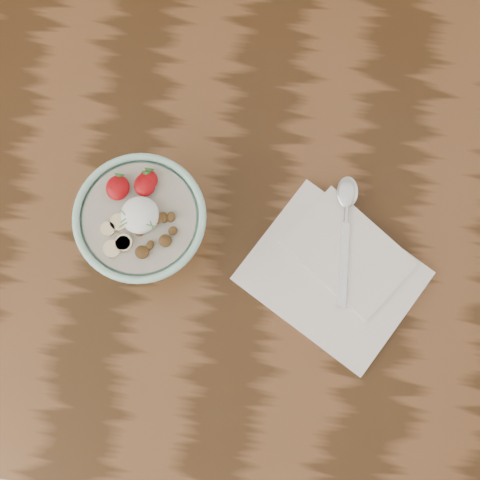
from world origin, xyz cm
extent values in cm
cube|color=#361F0D|center=(0.00, 0.00, 73.00)|extent=(160.00, 90.00, 4.00)
cylinder|color=#A1D9C1|center=(-15.04, -6.39, 75.59)|extent=(8.26, 8.26, 1.18)
torus|color=#A1D9C1|center=(-15.04, -6.39, 85.23)|extent=(18.78, 18.78, 1.08)
cylinder|color=#BDB49D|center=(-15.04, -6.39, 84.64)|extent=(15.93, 15.93, 0.98)
ellipsoid|color=white|center=(-14.83, -6.26, 86.16)|extent=(5.36, 5.36, 2.95)
ellipsoid|color=#97070B|center=(-18.55, -2.79, 86.05)|extent=(3.33, 3.66, 1.83)
cone|color=#286623|center=(-18.55, -1.29, 86.35)|extent=(1.40, 1.03, 1.52)
ellipsoid|color=#97070B|center=(-14.88, -1.85, 85.97)|extent=(3.06, 3.37, 1.68)
cone|color=#286623|center=(-14.88, -0.47, 86.27)|extent=(1.40, 1.03, 1.52)
ellipsoid|color=#97070B|center=(-14.58, -1.15, 85.90)|extent=(2.79, 3.07, 1.53)
cone|color=#286623|center=(-14.58, 0.10, 86.20)|extent=(1.40, 1.03, 1.52)
cylinder|color=beige|center=(-19.02, -8.68, 85.53)|extent=(2.01, 2.01, 0.70)
cylinder|color=beige|center=(-16.53, -10.37, 85.53)|extent=(2.00, 2.00, 0.70)
cylinder|color=beige|center=(-16.49, -10.30, 85.53)|extent=(2.37, 2.37, 0.70)
cylinder|color=beige|center=(-17.70, -7.54, 85.53)|extent=(2.39, 2.39, 0.70)
cylinder|color=beige|center=(-17.97, -11.35, 85.53)|extent=(2.47, 2.47, 0.70)
ellipsoid|color=brown|center=(-10.06, -7.73, 85.56)|extent=(1.78, 1.77, 0.74)
ellipsoid|color=brown|center=(-12.87, -10.18, 85.63)|extent=(1.25, 1.56, 0.89)
ellipsoid|color=brown|center=(-13.77, -11.31, 85.79)|extent=(2.33, 2.25, 1.13)
ellipsoid|color=brown|center=(-10.85, -9.29, 85.77)|extent=(2.57, 2.56, 1.34)
ellipsoid|color=brown|center=(-10.60, -5.87, 85.68)|extent=(1.15, 1.59, 1.02)
ellipsoid|color=brown|center=(-13.57, -11.21, 85.73)|extent=(2.20, 2.26, 1.14)
ellipsoid|color=brown|center=(-12.47, -6.23, 85.78)|extent=(2.12, 2.22, 1.09)
ellipsoid|color=brown|center=(-11.59, -6.06, 85.70)|extent=(1.70, 1.94, 0.96)
ellipsoid|color=brown|center=(-14.61, -8.46, 85.61)|extent=(1.78, 1.81, 0.88)
cylinder|color=#51923D|center=(-16.69, -8.11, 87.13)|extent=(1.08, 0.96, 0.22)
cylinder|color=#51923D|center=(-16.01, -5.85, 87.13)|extent=(0.74, 1.26, 0.23)
cylinder|color=#51923D|center=(-14.71, -7.38, 87.13)|extent=(0.99, 1.32, 0.23)
cylinder|color=#51923D|center=(-15.82, -5.17, 87.13)|extent=(1.12, 0.32, 0.22)
cylinder|color=#51923D|center=(-16.67, -7.43, 87.13)|extent=(0.93, 0.95, 0.22)
cylinder|color=#51923D|center=(-16.85, -6.56, 87.13)|extent=(1.08, 0.94, 0.22)
cylinder|color=#51923D|center=(-15.85, -6.69, 87.13)|extent=(1.03, 0.74, 0.22)
cylinder|color=#51923D|center=(-15.63, -5.74, 87.13)|extent=(1.01, 0.82, 0.22)
cylinder|color=#51923D|center=(-13.44, -6.67, 87.13)|extent=(0.61, 1.65, 0.24)
cylinder|color=#51923D|center=(-14.42, -5.18, 87.13)|extent=(1.00, 0.77, 0.22)
cylinder|color=#51923D|center=(-14.90, -4.90, 87.13)|extent=(1.54, 0.42, 0.23)
cylinder|color=#51923D|center=(-12.96, -7.44, 87.13)|extent=(0.89, 1.41, 0.23)
cylinder|color=#51923D|center=(-13.20, -7.70, 87.13)|extent=(1.65, 0.27, 0.24)
cube|color=white|center=(13.72, -9.42, 75.47)|extent=(30.74, 29.00, 0.93)
cube|color=white|center=(15.59, -5.69, 76.21)|extent=(21.44, 20.17, 0.56)
cube|color=silver|center=(15.04, -7.67, 76.68)|extent=(1.93, 12.80, 0.39)
cylinder|color=silver|center=(14.60, 0.36, 76.88)|extent=(0.96, 3.37, 0.78)
ellipsoid|color=silver|center=(14.42, 3.55, 77.02)|extent=(3.67, 5.27, 1.06)
camera|label=1|loc=(1.74, -25.74, 175.78)|focal=50.00mm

